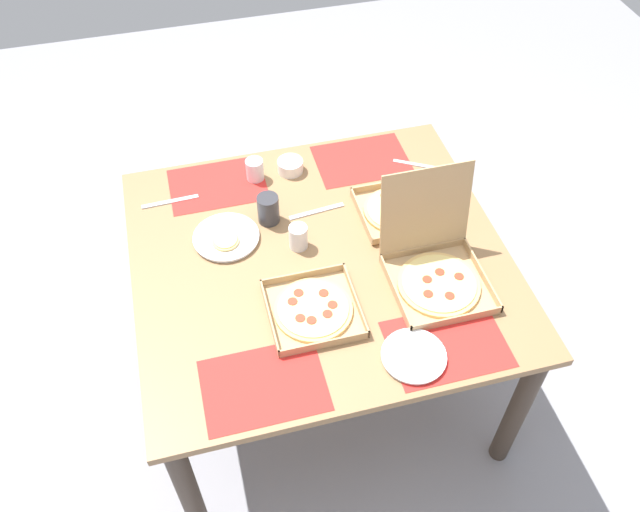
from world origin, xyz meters
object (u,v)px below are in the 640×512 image
pizza_box_edge_far (313,310)px  pizza_box_center (396,210)px  pizza_box_corner_left (436,267)px  condiment_bowl (290,166)px  plate_middle (414,356)px  cup_red (298,237)px  plate_far_left (226,238)px  cup_spare (268,209)px  cup_dark (255,170)px

pizza_box_edge_far → pizza_box_center: 0.54m
pizza_box_corner_left → condiment_bowl: (-0.34, 0.64, -0.03)m
condiment_bowl → pizza_box_edge_far: bearing=-96.7°
plate_middle → cup_red: (-0.23, 0.53, 0.04)m
pizza_box_edge_far → plate_far_left: size_ratio=1.23×
plate_middle → pizza_box_corner_left: bearing=58.2°
plate_far_left → condiment_bowl: (0.30, 0.30, 0.01)m
pizza_box_corner_left → cup_spare: size_ratio=3.30×
pizza_box_edge_far → plate_middle: (0.25, -0.24, -0.00)m
plate_middle → condiment_bowl: 0.94m
pizza_box_edge_far → condiment_bowl: bearing=83.3°
condiment_bowl → plate_far_left: bearing=-134.9°
plate_middle → plate_far_left: plate_far_left is taller
pizza_box_center → plate_far_left: bearing=178.0°
pizza_box_edge_far → condiment_bowl: (0.08, 0.68, 0.01)m
pizza_box_corner_left → cup_dark: pizza_box_corner_left is taller
pizza_box_edge_far → condiment_bowl: 0.69m
cup_dark → pizza_box_edge_far: bearing=-85.0°
pizza_box_edge_far → cup_spare: (-0.05, 0.44, 0.04)m
pizza_box_edge_far → pizza_box_center: bearing=41.9°
pizza_box_center → cup_spare: 0.46m
pizza_box_center → cup_red: bearing=-169.5°
cup_dark → cup_red: size_ratio=0.94×
pizza_box_edge_far → cup_dark: 0.68m
plate_middle → pizza_box_center: bearing=76.0°
pizza_box_center → plate_far_left: 0.62m
pizza_box_center → condiment_bowl: (-0.32, 0.32, 0.01)m
plate_middle → cup_dark: 0.97m
condiment_bowl → plate_middle: bearing=-79.6°
pizza_box_edge_far → condiment_bowl: size_ratio=2.91×
pizza_box_corner_left → plate_middle: pizza_box_corner_left is taller
pizza_box_center → plate_middle: 0.62m
cup_red → condiment_bowl: cup_red is taller
plate_far_left → cup_red: (0.24, -0.09, 0.04)m
plate_far_left → cup_spare: (0.16, 0.06, 0.05)m
pizza_box_edge_far → cup_spare: size_ratio=2.61×
cup_spare → pizza_box_center: bearing=-9.9°
cup_red → cup_dark: bearing=101.6°
cup_red → cup_spare: bearing=116.2°
pizza_box_edge_far → cup_dark: bearing=95.0°
pizza_box_edge_far → plate_far_left: (-0.22, 0.38, -0.00)m
plate_middle → cup_red: bearing=113.4°
pizza_box_center → cup_spare: size_ratio=2.43×
pizza_box_edge_far → plate_far_left: pizza_box_edge_far is taller
cup_spare → plate_far_left: bearing=-160.7°
pizza_box_edge_far → cup_spare: cup_spare is taller
condiment_bowl → pizza_box_center: bearing=-45.1°
pizza_box_center → cup_spare: (-0.45, 0.08, 0.04)m
pizza_box_corner_left → pizza_box_center: bearing=94.2°
plate_far_left → pizza_box_corner_left: bearing=-28.1°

